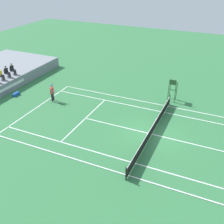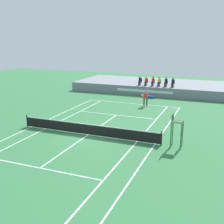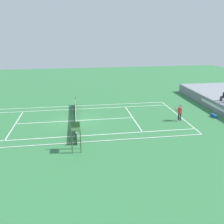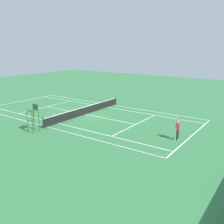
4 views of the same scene
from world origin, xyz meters
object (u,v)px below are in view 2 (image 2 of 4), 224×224
(tennis_player, at_px, (145,98))
(umpire_chair, at_px, (176,126))
(spectator_seated_1, at_px, (146,81))
(spectator_seated_5, at_px, (173,83))
(spectator_seated_2, at_px, (153,81))
(tennis_ball, at_px, (143,109))
(spectator_seated_4, at_px, (166,82))
(spectator_seated_0, at_px, (140,81))
(equipment_bag, at_px, (150,97))
(spectator_seated_3, at_px, (159,82))

(tennis_player, bearing_deg, umpire_chair, -64.96)
(spectator_seated_1, bearing_deg, umpire_chair, -68.70)
(spectator_seated_5, bearing_deg, spectator_seated_2, 180.00)
(spectator_seated_1, height_order, tennis_ball, spectator_seated_1)
(spectator_seated_1, distance_m, tennis_player, 7.00)
(umpire_chair, bearing_deg, spectator_seated_2, 108.66)
(spectator_seated_5, height_order, tennis_ball, spectator_seated_5)
(spectator_seated_4, bearing_deg, spectator_seated_2, 180.00)
(spectator_seated_1, relative_size, umpire_chair, 0.52)
(tennis_player, relative_size, umpire_chair, 0.85)
(umpire_chair, bearing_deg, tennis_player, 115.04)
(spectator_seated_0, xyz_separation_m, spectator_seated_5, (4.50, 0.00, 0.00))
(spectator_seated_5, bearing_deg, spectator_seated_0, 180.00)
(spectator_seated_1, height_order, spectator_seated_2, same)
(spectator_seated_0, height_order, spectator_seated_2, same)
(spectator_seated_5, relative_size, umpire_chair, 0.52)
(tennis_player, height_order, umpire_chair, umpire_chair)
(spectator_seated_2, distance_m, tennis_ball, 8.55)
(tennis_ball, relative_size, equipment_bag, 0.07)
(spectator_seated_4, xyz_separation_m, umpire_chair, (4.29, -17.94, -0.31))
(spectator_seated_2, relative_size, umpire_chair, 0.52)
(spectator_seated_3, height_order, spectator_seated_5, same)
(spectator_seated_1, bearing_deg, spectator_seated_2, 0.00)
(spectator_seated_0, relative_size, tennis_ball, 18.60)
(spectator_seated_3, distance_m, tennis_ball, 8.49)
(spectator_seated_2, distance_m, umpire_chair, 18.94)
(equipment_bag, bearing_deg, spectator_seated_2, 97.53)
(equipment_bag, bearing_deg, tennis_ball, -83.38)
(tennis_player, height_order, equipment_bag, tennis_player)
(spectator_seated_0, distance_m, spectator_seated_5, 4.50)
(spectator_seated_4, bearing_deg, umpire_chair, -76.55)
(spectator_seated_3, relative_size, spectator_seated_5, 1.00)
(tennis_player, bearing_deg, equipment_bag, 96.65)
(spectator_seated_0, relative_size, spectator_seated_3, 1.00)
(tennis_player, bearing_deg, spectator_seated_5, 74.48)
(spectator_seated_0, distance_m, equipment_bag, 3.52)
(spectator_seated_3, distance_m, tennis_player, 6.78)
(spectator_seated_5, relative_size, tennis_ball, 18.60)
(spectator_seated_4, bearing_deg, tennis_ball, -95.30)
(spectator_seated_4, distance_m, spectator_seated_5, 0.92)
(spectator_seated_1, bearing_deg, tennis_ball, -76.87)
(spectator_seated_1, bearing_deg, spectator_seated_3, 0.00)
(spectator_seated_5, bearing_deg, umpire_chair, -79.35)
(spectator_seated_4, distance_m, umpire_chair, 18.45)
(spectator_seated_5, bearing_deg, tennis_player, -105.52)
(spectator_seated_1, distance_m, spectator_seated_4, 2.70)
(spectator_seated_2, distance_m, spectator_seated_5, 2.69)
(equipment_bag, bearing_deg, umpire_chair, -69.84)
(spectator_seated_1, distance_m, spectator_seated_2, 0.94)
(spectator_seated_3, height_order, umpire_chair, spectator_seated_3)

